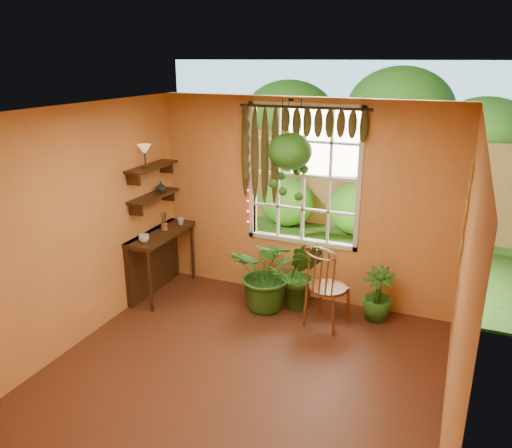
{
  "coord_description": "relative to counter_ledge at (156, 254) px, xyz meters",
  "views": [
    {
      "loc": [
        1.88,
        -3.81,
        3.16
      ],
      "look_at": [
        -0.2,
        1.15,
        1.36
      ],
      "focal_mm": 35.0,
      "sensor_mm": 36.0,
      "label": 1
    }
  ],
  "objects": [
    {
      "name": "floor",
      "position": [
        1.91,
        -1.6,
        -0.55
      ],
      "size": [
        4.5,
        4.5,
        0.0
      ],
      "primitive_type": "plane",
      "color": "#512617",
      "rests_on": "ground"
    },
    {
      "name": "ceiling",
      "position": [
        1.91,
        -1.6,
        2.15
      ],
      "size": [
        4.5,
        4.5,
        0.0
      ],
      "primitive_type": "plane",
      "rotation": [
        3.14,
        0.0,
        0.0
      ],
      "color": "white",
      "rests_on": "wall_back"
    },
    {
      "name": "wall_back",
      "position": [
        1.91,
        0.65,
        0.8
      ],
      "size": [
        4.0,
        0.0,
        4.0
      ],
      "primitive_type": "plane",
      "rotation": [
        1.57,
        0.0,
        0.0
      ],
      "color": "#E7934F",
      "rests_on": "floor"
    },
    {
      "name": "wall_left",
      "position": [
        -0.09,
        -1.6,
        0.8
      ],
      "size": [
        0.0,
        4.5,
        4.5
      ],
      "primitive_type": "plane",
      "rotation": [
        1.57,
        0.0,
        1.57
      ],
      "color": "#E7934F",
      "rests_on": "floor"
    },
    {
      "name": "wall_right",
      "position": [
        3.91,
        -1.6,
        0.8
      ],
      "size": [
        0.0,
        4.5,
        4.5
      ],
      "primitive_type": "plane",
      "rotation": [
        1.57,
        0.0,
        -1.57
      ],
      "color": "#E7934F",
      "rests_on": "floor"
    },
    {
      "name": "window",
      "position": [
        1.91,
        0.68,
        1.15
      ],
      "size": [
        1.52,
        0.1,
        1.86
      ],
      "color": "silver",
      "rests_on": "wall_back"
    },
    {
      "name": "valance_vine",
      "position": [
        1.82,
        0.56,
        1.73
      ],
      "size": [
        1.7,
        0.12,
        1.1
      ],
      "color": "#38250F",
      "rests_on": "window"
    },
    {
      "name": "string_lights",
      "position": [
        1.15,
        0.59,
        1.2
      ],
      "size": [
        0.03,
        0.03,
        1.54
      ],
      "primitive_type": null,
      "color": "#FF2633",
      "rests_on": "window"
    },
    {
      "name": "wall_plates",
      "position": [
        3.89,
        0.19,
        1.0
      ],
      "size": [
        0.04,
        0.32,
        1.1
      ],
      "primitive_type": null,
      "color": "#FFEAD0",
      "rests_on": "wall_right"
    },
    {
      "name": "counter_ledge",
      "position": [
        0.0,
        0.0,
        0.0
      ],
      "size": [
        0.4,
        1.2,
        0.9
      ],
      "color": "#38250F",
      "rests_on": "floor"
    },
    {
      "name": "shelf_lower",
      "position": [
        0.03,
        0.0,
        0.85
      ],
      "size": [
        0.25,
        0.9,
        0.04
      ],
      "primitive_type": "cube",
      "color": "#38250F",
      "rests_on": "wall_left"
    },
    {
      "name": "shelf_upper",
      "position": [
        0.03,
        0.0,
        1.25
      ],
      "size": [
        0.25,
        0.9,
        0.04
      ],
      "primitive_type": "cube",
      "color": "#38250F",
      "rests_on": "wall_left"
    },
    {
      "name": "backyard",
      "position": [
        2.15,
        5.27,
        0.73
      ],
      "size": [
        14.0,
        10.0,
        12.0
      ],
      "color": "#225A19",
      "rests_on": "ground"
    },
    {
      "name": "windsor_chair",
      "position": [
        2.45,
        -0.01,
        -0.19
      ],
      "size": [
        0.57,
        0.59,
        1.24
      ],
      "rotation": [
        0.0,
        0.0,
        -0.26
      ],
      "color": "brown",
      "rests_on": "floor"
    },
    {
      "name": "potted_plant_left",
      "position": [
        1.65,
        0.11,
        -0.04
      ],
      "size": [
        0.93,
        0.81,
        1.03
      ],
      "primitive_type": "imported",
      "rotation": [
        0.0,
        0.0,
        0.01
      ],
      "color": "#1E4C14",
      "rests_on": "floor"
    },
    {
      "name": "potted_plant_mid",
      "position": [
        2.05,
        0.28,
        -0.06
      ],
      "size": [
        0.56,
        0.47,
        0.98
      ],
      "primitive_type": "imported",
      "rotation": [
        0.0,
        0.0,
        0.06
      ],
      "color": "#1E4C14",
      "rests_on": "floor"
    },
    {
      "name": "potted_plant_right",
      "position": [
        3.01,
        0.38,
        -0.21
      ],
      "size": [
        0.43,
        0.43,
        0.69
      ],
      "primitive_type": "imported",
      "rotation": [
        0.0,
        0.0,
        -0.13
      ],
      "color": "#1E4C14",
      "rests_on": "floor"
    },
    {
      "name": "hanging_basket",
      "position": [
        1.8,
        0.42,
        1.43
      ],
      "size": [
        0.55,
        0.55,
        1.26
      ],
      "color": "black",
      "rests_on": "ceiling"
    },
    {
      "name": "cup_a",
      "position": [
        0.13,
        -0.42,
        0.4
      ],
      "size": [
        0.14,
        0.14,
        0.11
      ],
      "primitive_type": "imported",
      "rotation": [
        0.0,
        0.0,
        0.04
      ],
      "color": "silver",
      "rests_on": "counter_ledge"
    },
    {
      "name": "cup_b",
      "position": [
        0.19,
        0.39,
        0.39
      ],
      "size": [
        0.12,
        0.12,
        0.09
      ],
      "primitive_type": "imported",
      "rotation": [
        0.0,
        0.0,
        -0.16
      ],
      "color": "beige",
      "rests_on": "counter_ledge"
    },
    {
      "name": "brush_jar",
      "position": [
        0.11,
        0.09,
        0.48
      ],
      "size": [
        0.09,
        0.09,
        0.33
      ],
      "color": "brown",
      "rests_on": "counter_ledge"
    },
    {
      "name": "shelf_vase",
      "position": [
        0.04,
        0.17,
        0.94
      ],
      "size": [
        0.18,
        0.18,
        0.14
      ],
      "primitive_type": "imported",
      "rotation": [
        0.0,
        0.0,
        -0.36
      ],
      "color": "#B2AD99",
      "rests_on": "shelf_lower"
    },
    {
      "name": "tiffany_lamp",
      "position": [
        0.05,
        -0.16,
        1.49
      ],
      "size": [
        0.18,
        0.18,
        0.3
      ],
      "color": "brown",
      "rests_on": "shelf_upper"
    }
  ]
}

